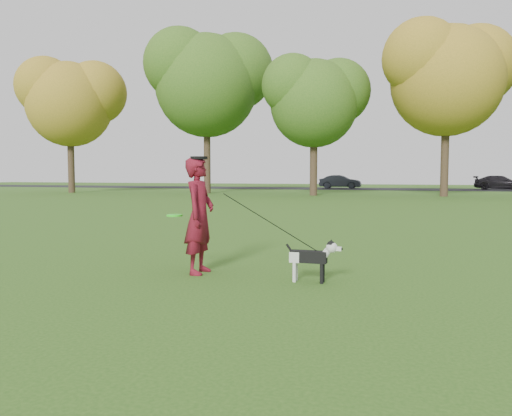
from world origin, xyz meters
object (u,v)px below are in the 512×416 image
(dog, at_px, (313,256))
(car_mid, at_px, (340,182))
(car_right, at_px, (501,183))
(man, at_px, (199,216))

(dog, distance_m, car_mid, 40.29)
(car_mid, relative_size, car_right, 0.90)
(man, relative_size, dog, 2.19)
(man, height_order, car_mid, man)
(dog, relative_size, car_right, 0.18)
(car_mid, height_order, car_right, car_mid)
(car_mid, distance_m, car_right, 13.53)
(man, bearing_deg, dog, -95.92)
(car_right, bearing_deg, dog, 179.89)
(man, xyz_separation_m, car_right, (10.56, 39.89, -0.20))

